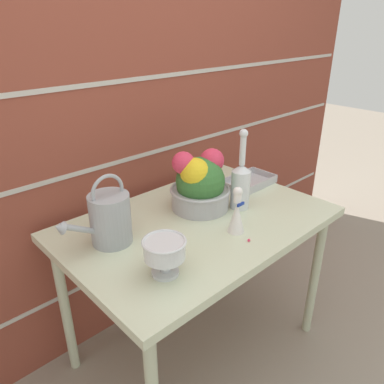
# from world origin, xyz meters

# --- Properties ---
(ground_plane) EXTENTS (12.00, 12.00, 0.00)m
(ground_plane) POSITION_xyz_m (0.00, 0.00, 0.00)
(ground_plane) COLOR gray
(brick_wall) EXTENTS (3.60, 0.08, 2.20)m
(brick_wall) POSITION_xyz_m (0.00, 0.46, 1.10)
(brick_wall) COLOR brown
(brick_wall) RESTS_ON ground_plane
(patio_table) EXTENTS (1.14, 0.76, 0.74)m
(patio_table) POSITION_xyz_m (0.00, 0.00, 0.67)
(patio_table) COLOR beige
(patio_table) RESTS_ON ground_plane
(watering_can) EXTENTS (0.30, 0.16, 0.28)m
(watering_can) POSITION_xyz_m (-0.36, 0.11, 0.85)
(watering_can) COLOR #9EA3A8
(watering_can) RESTS_ON patio_table
(crystal_pedestal_bowl) EXTENTS (0.15, 0.15, 0.13)m
(crystal_pedestal_bowl) POSITION_xyz_m (-0.34, -0.19, 0.83)
(crystal_pedestal_bowl) COLOR silver
(crystal_pedestal_bowl) RESTS_ON patio_table
(flower_planter) EXTENTS (0.27, 0.27, 0.28)m
(flower_planter) POSITION_xyz_m (0.09, 0.08, 0.86)
(flower_planter) COLOR #ADADB2
(flower_planter) RESTS_ON patio_table
(glass_decanter) EXTENTS (0.09, 0.09, 0.37)m
(glass_decanter) POSITION_xyz_m (0.22, -0.04, 0.86)
(glass_decanter) COLOR silver
(glass_decanter) RESTS_ON patio_table
(figurine_vase) EXTENTS (0.07, 0.07, 0.20)m
(figurine_vase) POSITION_xyz_m (0.05, -0.17, 0.82)
(figurine_vase) COLOR white
(figurine_vase) RESTS_ON patio_table
(wire_tray) EXTENTS (0.28, 0.17, 0.04)m
(wire_tray) POSITION_xyz_m (0.45, 0.09, 0.75)
(wire_tray) COLOR #B7B7BC
(wire_tray) RESTS_ON patio_table
(fallen_petal) EXTENTS (0.01, 0.01, 0.01)m
(fallen_petal) POSITION_xyz_m (0.03, -0.26, 0.74)
(fallen_petal) COLOR #E03856
(fallen_petal) RESTS_ON patio_table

